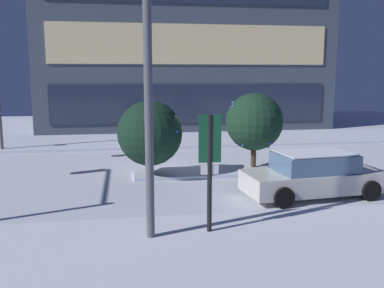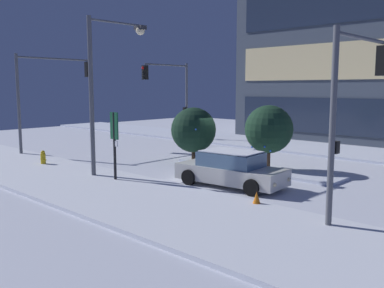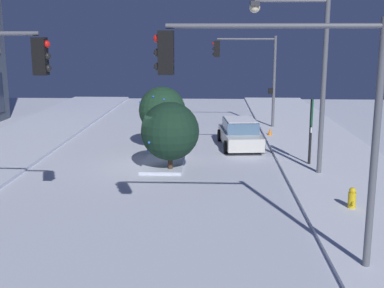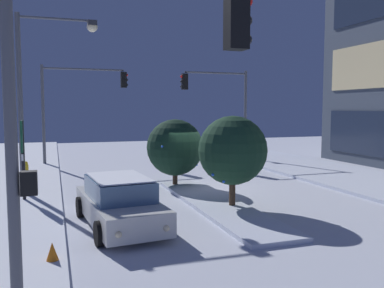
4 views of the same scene
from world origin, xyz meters
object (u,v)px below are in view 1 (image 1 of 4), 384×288
Objects in this scene: car_near at (314,175)px; parking_info_sign at (210,160)px; decorated_tree_left_of_median at (254,122)px; decorated_tree_median at (150,133)px; street_lamp_arched at (146,43)px.

parking_info_sign is (-4.11, -2.89, 1.25)m from car_near.
decorated_tree_median is at bearing -169.95° from decorated_tree_left_of_median.
parking_info_sign is (1.45, -0.77, -2.81)m from street_lamp_arched.
street_lamp_arched is at bearing -127.69° from decorated_tree_left_of_median.
car_near is 0.67× the size of street_lamp_arched.
car_near is 7.21m from street_lamp_arched.
car_near is 6.22m from decorated_tree_median.
car_near is at bearing -32.19° from decorated_tree_median.
street_lamp_arched is 6.17m from decorated_tree_median.
street_lamp_arched reaches higher than car_near.
decorated_tree_left_of_median reaches higher than parking_info_sign.
decorated_tree_left_of_median reaches higher than decorated_tree_median.
decorated_tree_median is (0.37, 5.39, -2.99)m from street_lamp_arched.
car_near is 5.18m from parking_info_sign.
decorated_tree_left_of_median is at bearing 95.75° from car_near.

